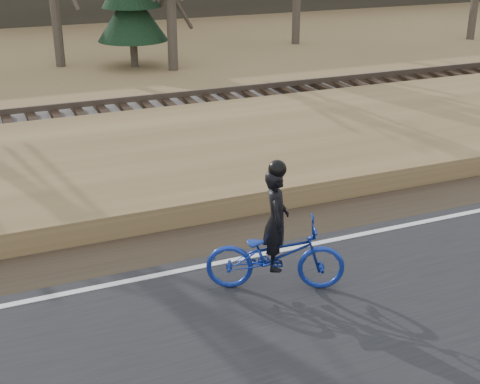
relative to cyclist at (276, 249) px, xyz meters
name	(u,v)px	position (x,y,z in m)	size (l,w,h in m)	color
shoulder	(470,189)	(5.45, 2.03, -0.68)	(120.00, 1.60, 0.04)	#473A2B
embankment	(387,139)	(5.45, 5.03, -0.48)	(120.00, 5.00, 0.44)	#987A4D
ballast	(311,102)	(5.45, 8.83, -0.48)	(120.00, 3.00, 0.45)	slate
railroad	(312,92)	(5.45, 8.83, -0.17)	(120.00, 2.40, 0.29)	black
cyclist	(276,249)	(0.00, 0.00, 0.00)	(2.16, 1.48, 2.02)	navy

